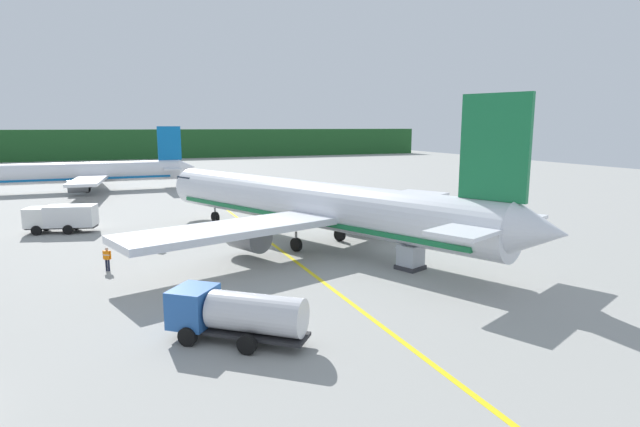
{
  "coord_description": "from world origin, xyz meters",
  "views": [
    {
      "loc": [
        7.7,
        -19.51,
        9.97
      ],
      "look_at": [
        22.33,
        17.36,
        3.12
      ],
      "focal_mm": 28.64,
      "sensor_mm": 36.0,
      "label": 1
    }
  ],
  "objects_px": {
    "airliner_mid_apron": "(81,173)",
    "crew_loader_left": "(158,237)",
    "service_truck_baggage": "(235,313)",
    "crew_marshaller": "(107,257)",
    "airliner_foreground": "(311,205)",
    "cargo_container_near": "(410,257)",
    "service_truck_fuel": "(61,217)"
  },
  "relations": [
    {
      "from": "airliner_foreground",
      "to": "service_truck_baggage",
      "type": "xyz_separation_m",
      "value": [
        -10.29,
        -17.3,
        -1.99
      ]
    },
    {
      "from": "airliner_foreground",
      "to": "service_truck_fuel",
      "type": "xyz_separation_m",
      "value": [
        -20.16,
        13.24,
        -1.92
      ]
    },
    {
      "from": "cargo_container_near",
      "to": "crew_loader_left",
      "type": "distance_m",
      "value": 20.49
    },
    {
      "from": "airliner_foreground",
      "to": "service_truck_baggage",
      "type": "bearing_deg",
      "value": -120.75
    },
    {
      "from": "airliner_foreground",
      "to": "crew_marshaller",
      "type": "relative_size",
      "value": 23.77
    },
    {
      "from": "airliner_mid_apron",
      "to": "crew_loader_left",
      "type": "relative_size",
      "value": 20.49
    },
    {
      "from": "service_truck_fuel",
      "to": "crew_marshaller",
      "type": "bearing_deg",
      "value": -75.13
    },
    {
      "from": "airliner_foreground",
      "to": "service_truck_fuel",
      "type": "distance_m",
      "value": 24.19
    },
    {
      "from": "service_truck_fuel",
      "to": "crew_marshaller",
      "type": "xyz_separation_m",
      "value": [
        4.15,
        -15.63,
        -0.49
      ]
    },
    {
      "from": "airliner_foreground",
      "to": "crew_loader_left",
      "type": "xyz_separation_m",
      "value": [
        -12.22,
        3.09,
        -2.4
      ]
    },
    {
      "from": "airliner_mid_apron",
      "to": "crew_loader_left",
      "type": "xyz_separation_m",
      "value": [
        7.95,
        -43.13,
        -1.82
      ]
    },
    {
      "from": "cargo_container_near",
      "to": "crew_marshaller",
      "type": "xyz_separation_m",
      "value": [
        -19.77,
        7.35,
        0.1
      ]
    },
    {
      "from": "crew_marshaller",
      "to": "airliner_mid_apron",
      "type": "bearing_deg",
      "value": 94.9
    },
    {
      "from": "airliner_foreground",
      "to": "cargo_container_near",
      "type": "bearing_deg",
      "value": -68.86
    },
    {
      "from": "airliner_foreground",
      "to": "airliner_mid_apron",
      "type": "bearing_deg",
      "value": 113.58
    },
    {
      "from": "airliner_foreground",
      "to": "airliner_mid_apron",
      "type": "relative_size",
      "value": 1.14
    },
    {
      "from": "service_truck_fuel",
      "to": "crew_marshaller",
      "type": "relative_size",
      "value": 3.92
    },
    {
      "from": "service_truck_baggage",
      "to": "cargo_container_near",
      "type": "xyz_separation_m",
      "value": [
        14.05,
        7.56,
        -0.52
      ]
    },
    {
      "from": "airliner_foreground",
      "to": "crew_marshaller",
      "type": "xyz_separation_m",
      "value": [
        -16.01,
        -2.39,
        -2.41
      ]
    },
    {
      "from": "airliner_mid_apron",
      "to": "crew_marshaller",
      "type": "xyz_separation_m",
      "value": [
        4.17,
        -48.61,
        -1.83
      ]
    },
    {
      "from": "airliner_mid_apron",
      "to": "service_truck_fuel",
      "type": "distance_m",
      "value": 33.01
    },
    {
      "from": "crew_marshaller",
      "to": "service_truck_fuel",
      "type": "bearing_deg",
      "value": 104.87
    },
    {
      "from": "service_truck_baggage",
      "to": "cargo_container_near",
      "type": "relative_size",
      "value": 2.94
    },
    {
      "from": "airliner_foreground",
      "to": "cargo_container_near",
      "type": "height_order",
      "value": "airliner_foreground"
    },
    {
      "from": "airliner_foreground",
      "to": "service_truck_fuel",
      "type": "relative_size",
      "value": 6.07
    },
    {
      "from": "airliner_mid_apron",
      "to": "crew_marshaller",
      "type": "bearing_deg",
      "value": -85.1
    },
    {
      "from": "cargo_container_near",
      "to": "crew_marshaller",
      "type": "relative_size",
      "value": 1.29
    },
    {
      "from": "service_truck_baggage",
      "to": "cargo_container_near",
      "type": "bearing_deg",
      "value": 28.27
    },
    {
      "from": "service_truck_baggage",
      "to": "crew_marshaller",
      "type": "bearing_deg",
      "value": 110.98
    },
    {
      "from": "service_truck_fuel",
      "to": "service_truck_baggage",
      "type": "xyz_separation_m",
      "value": [
        9.87,
        -30.54,
        -0.07
      ]
    },
    {
      "from": "airliner_foreground",
      "to": "cargo_container_near",
      "type": "distance_m",
      "value": 10.74
    },
    {
      "from": "airliner_mid_apron",
      "to": "cargo_container_near",
      "type": "distance_m",
      "value": 60.9
    }
  ]
}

